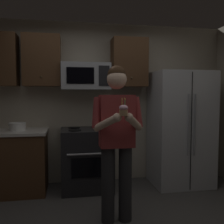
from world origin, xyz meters
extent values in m
cube|color=#B7AD99|center=(0.00, 1.75, 1.30)|extent=(4.40, 0.10, 2.60)
cube|color=black|center=(-0.15, 1.36, 0.46)|extent=(0.76, 0.66, 0.92)
cube|color=black|center=(-0.15, 1.02, 0.42)|extent=(0.48, 0.01, 0.28)
cylinder|color=#99999E|center=(-0.15, 1.00, 0.62)|extent=(0.60, 0.03, 0.03)
cylinder|color=black|center=(-0.33, 1.22, 0.93)|extent=(0.18, 0.18, 0.01)
cylinder|color=black|center=(0.03, 1.22, 0.93)|extent=(0.18, 0.18, 0.01)
cylinder|color=black|center=(-0.33, 1.50, 0.93)|extent=(0.18, 0.18, 0.01)
cylinder|color=black|center=(0.03, 1.50, 0.93)|extent=(0.18, 0.18, 0.01)
cube|color=#9EA0A5|center=(-0.15, 1.48, 1.72)|extent=(0.74, 0.40, 0.40)
cube|color=black|center=(-0.24, 1.28, 1.72)|extent=(0.40, 0.01, 0.24)
cube|color=black|center=(0.11, 1.28, 1.72)|extent=(0.16, 0.01, 0.30)
cube|color=#B7BABF|center=(1.35, 1.32, 0.90)|extent=(0.90, 0.72, 1.80)
cylinder|color=gray|center=(1.30, 0.94, 1.00)|extent=(0.02, 0.02, 0.90)
cylinder|color=gray|center=(1.40, 0.94, 1.00)|extent=(0.02, 0.02, 0.90)
cube|color=black|center=(1.35, 0.95, 0.90)|extent=(0.01, 0.01, 1.74)
cube|color=#4C301C|center=(-0.80, 1.53, 1.95)|extent=(0.55, 0.34, 0.76)
sphere|color=brown|center=(-0.80, 1.35, 1.70)|extent=(0.03, 0.03, 0.03)
cube|color=#4C301C|center=(0.55, 1.53, 1.95)|extent=(0.55, 0.34, 0.76)
sphere|color=brown|center=(0.55, 1.35, 1.70)|extent=(0.03, 0.03, 0.03)
cylinder|color=white|center=(-1.15, 1.39, 0.97)|extent=(0.24, 0.24, 0.11)
torus|color=white|center=(-1.15, 1.39, 1.03)|extent=(0.24, 0.24, 0.01)
cylinder|color=#262628|center=(0.01, 0.30, 0.43)|extent=(0.15, 0.15, 0.86)
cylinder|color=#262628|center=(0.21, 0.30, 0.43)|extent=(0.15, 0.15, 0.86)
cube|color=maroon|center=(0.11, 0.30, 1.15)|extent=(0.38, 0.22, 0.58)
sphere|color=beige|center=(0.11, 0.30, 1.61)|extent=(0.22, 0.22, 0.22)
sphere|color=#382314|center=(0.11, 0.31, 1.66)|extent=(0.20, 0.20, 0.20)
cylinder|color=maroon|center=(-0.12, 0.27, 1.25)|extent=(0.15, 0.18, 0.35)
cylinder|color=beige|center=(-0.04, 0.11, 1.15)|extent=(0.26, 0.33, 0.21)
sphere|color=beige|center=(0.05, -0.02, 1.22)|extent=(0.09, 0.09, 0.09)
cylinder|color=maroon|center=(0.33, 0.27, 1.25)|extent=(0.15, 0.18, 0.35)
cylinder|color=beige|center=(0.26, 0.11, 1.15)|extent=(0.26, 0.33, 0.21)
sphere|color=beige|center=(0.17, -0.02, 1.22)|extent=(0.09, 0.09, 0.09)
cylinder|color=#A87F56|center=(0.11, -0.04, 1.26)|extent=(0.08, 0.08, 0.06)
ellipsoid|color=#F2B2CC|center=(0.11, -0.04, 1.31)|extent=(0.09, 0.09, 0.06)
cylinder|color=#4CBF66|center=(0.12, -0.04, 1.36)|extent=(0.01, 0.01, 0.06)
ellipsoid|color=#FFD159|center=(0.12, -0.04, 1.40)|extent=(0.01, 0.01, 0.02)
cylinder|color=#F2D84C|center=(0.09, -0.04, 1.36)|extent=(0.01, 0.01, 0.06)
ellipsoid|color=#FFD159|center=(0.09, -0.04, 1.40)|extent=(0.01, 0.01, 0.02)
camera|label=1|loc=(-0.44, -2.44, 1.44)|focal=40.40mm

